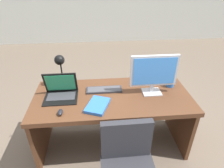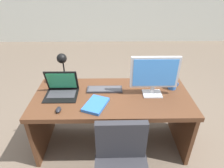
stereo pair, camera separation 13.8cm
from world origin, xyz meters
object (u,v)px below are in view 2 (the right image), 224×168
Objects in this scene: book at (96,105)px; coffee_mug at (173,85)px; desk at (112,107)px; monitor at (155,74)px; keyboard at (105,89)px; desk_lamp at (62,62)px; mouse at (58,110)px; laptop at (62,87)px.

coffee_mug is at bearing 20.41° from book.
book is (-0.16, -0.22, 0.20)m from desk.
desk is 3.39× the size of monitor.
keyboard is 0.56m from desk_lamp.
monitor is at bearing 18.44° from book.
desk is at bearing -22.14° from desk_lamp.
coffee_mug is (1.23, -0.13, -0.22)m from desk_lamp.
desk_lamp reaches higher than keyboard.
monitor reaches higher than keyboard.
desk_lamp is 3.25× the size of coffee_mug.
book is at bearing -161.56° from monitor.
monitor is 4.26× the size of coffee_mug.
desk is 19.06× the size of mouse.
monitor is at bearing -9.91° from keyboard.
keyboard is 1.04× the size of desk_lamp.
monitor reaches higher than coffee_mug.
keyboard is at bearing 6.45° from laptop.
laptop is at bearing -176.38° from coffee_mug.
monitor is 1.01m from mouse.
monitor reaches higher than mouse.
monitor is 1.53× the size of book.
mouse is 0.58m from desk_lamp.
monitor is 0.67m from book.
coffee_mug is at bearing 1.91° from keyboard.
desk is 0.60m from laptop.
mouse is (-0.43, -0.37, 0.01)m from keyboard.
desk_lamp is at bearing 157.86° from desk.
desk is 0.75m from desk_lamp.
monitor is 1.31× the size of desk_lamp.
keyboard is (-0.51, 0.09, -0.24)m from monitor.
mouse reaches higher than keyboard.
monitor reaches higher than desk.
mouse is (-0.94, -0.28, -0.23)m from monitor.
book is at bearing -105.77° from keyboard.
laptop is 0.87× the size of keyboard.
keyboard is (0.46, 0.05, -0.07)m from laptop.
monitor is at bearing -2.23° from laptop.
monitor is at bearing -3.14° from desk.
desk is 5.20× the size of book.
desk is at bearing 30.64° from mouse.
desk is 0.61m from monitor.
book is at bearing -49.05° from desk_lamp.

